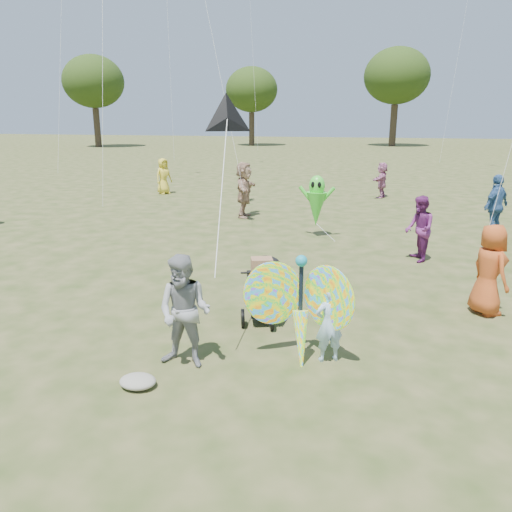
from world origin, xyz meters
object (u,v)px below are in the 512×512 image
Objects in this scene: child_girl at (329,324)px; crowd_a at (490,270)px; adult_man at (185,312)px; crowd_e at (419,229)px; butterfly_kite at (301,309)px; alien_kite at (316,203)px; crowd_c at (496,206)px; crowd_j at (382,180)px; jogging_stroller at (263,284)px; crowd_d at (244,190)px; crowd_g at (163,176)px.

crowd_a is at bearing -162.79° from child_girl.
adult_man is (-1.86, -0.62, 0.23)m from child_girl.
butterfly_kite reaches higher than crowd_e.
alien_kite is at bearing 87.57° from adult_man.
crowd_c is at bearing -140.73° from child_girl.
butterfly_kite is at bearing 103.91° from crowd_a.
crowd_c is at bearing 65.39° from butterfly_kite.
crowd_c is at bearing 40.12° from crowd_j.
crowd_j is at bearing 83.84° from adult_man.
child_girl is at bearing -63.79° from jogging_stroller.
adult_man reaches higher than crowd_j.
crowd_c reaches higher than crowd_j.
crowd_a is 3.86m from jogging_stroller.
adult_man is at bearing 9.98° from crowd_c.
crowd_d is (-6.41, 7.21, 0.14)m from crowd_a.
butterfly_kite is (-0.38, -0.09, 0.21)m from child_girl.
crowd_a is at bearing 42.03° from butterfly_kite.
crowd_j is at bearing -45.24° from crowd_d.
butterfly_kite reaches higher than crowd_j.
butterfly_kite is (-1.82, -5.64, -0.02)m from crowd_e.
crowd_j is (0.41, 15.17, 0.19)m from child_girl.
adult_man is at bearing 5.83° from crowd_j.
crowd_a reaches higher than crowd_j.
crowd_g is (-7.02, 14.48, -0.00)m from adult_man.
crowd_g reaches higher than crowd_j.
adult_man is 8.02m from alien_kite.
crowd_a reaches higher than butterfly_kite.
alien_kite is at bearing 8.45° from crowd_a.
jogging_stroller is at bearing -118.36° from crowd_g.
crowd_a is 6.14m from alien_kite.
adult_man is at bearing -128.18° from jogging_stroller.
child_girl is 0.63× the size of alien_kite.
crowd_g is 14.78m from jogging_stroller.
crowd_c is 3.79m from crowd_e.
crowd_e is 9.68m from crowd_j.
child_girl is at bearing -116.86° from crowd_g.
adult_man reaches higher than child_girl.
crowd_c is 1.56× the size of jogging_stroller.
crowd_c reaches higher than child_girl.
alien_kite is (-0.85, 7.45, 0.21)m from butterfly_kite.
crowd_c is 7.67m from crowd_d.
crowd_a is 1.02× the size of crowd_e.
crowd_c is at bearing 37.53° from jogging_stroller.
crowd_a is at bearing -145.05° from crowd_d.
jogging_stroller is at bearing -45.43° from crowd_e.
crowd_g is 16.33m from butterfly_kite.
alien_kite is at bearing -138.13° from crowd_e.
adult_man is 15.96m from crowd_j.
jogging_stroller is (2.76, -8.44, -0.31)m from crowd_d.
crowd_c is 1.02× the size of butterfly_kite.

